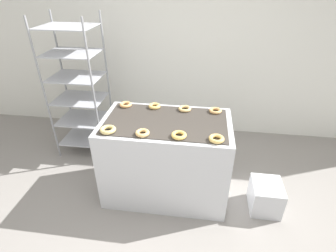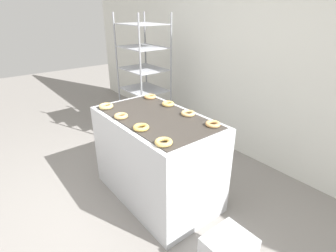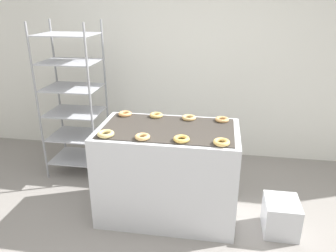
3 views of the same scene
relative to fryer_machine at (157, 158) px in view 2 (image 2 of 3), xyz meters
name	(u,v)px [view 2 (image 2 of 3)]	position (x,y,z in m)	size (l,w,h in m)	color
ground_plane	(105,219)	(0.00, -0.64, -0.46)	(14.00, 14.00, 0.00)	gray
wall_back	(254,51)	(0.00, 1.49, 0.94)	(8.00, 0.05, 2.80)	silver
fryer_machine	(157,158)	(0.00, 0.00, 0.00)	(1.32, 0.78, 0.93)	silver
baking_rack_cart	(144,79)	(-1.24, 0.69, 0.47)	(0.66, 0.53, 1.83)	gray
donut_near_left	(106,106)	(-0.51, -0.27, 0.48)	(0.15, 0.15, 0.04)	#D7BD72
donut_near_midleft	(121,116)	(-0.18, -0.28, 0.48)	(0.13, 0.13, 0.04)	#E3B16B
donut_near_midright	(141,127)	(0.16, -0.27, 0.48)	(0.14, 0.14, 0.04)	#ECBC59
donut_near_right	(164,142)	(0.50, -0.29, 0.48)	(0.14, 0.14, 0.04)	#E7BD65
donut_far_left	(150,97)	(-0.50, 0.28, 0.48)	(0.14, 0.14, 0.04)	#ECA762
donut_far_midleft	(168,104)	(-0.17, 0.28, 0.48)	(0.13, 0.13, 0.04)	#E2B661
donut_far_midright	(188,113)	(0.17, 0.27, 0.48)	(0.14, 0.14, 0.03)	#E1B671
donut_far_right	(213,124)	(0.49, 0.27, 0.48)	(0.13, 0.13, 0.03)	tan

